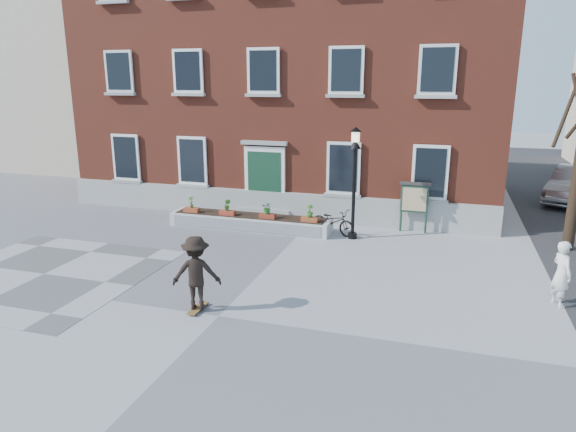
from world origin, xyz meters
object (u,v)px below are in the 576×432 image
(bystander, at_px, (561,274))
(lamp_post, at_px, (355,168))
(skateboarder, at_px, (196,273))
(parked_car, at_px, (576,185))
(notice_board, at_px, (415,199))
(bicycle, at_px, (333,221))

(bystander, xyz_separation_m, lamp_post, (-5.91, 4.05, 1.70))
(lamp_post, height_order, skateboarder, lamp_post)
(parked_car, height_order, notice_board, notice_board)
(parked_car, distance_m, lamp_post, 12.28)
(notice_board, bearing_deg, bicycle, -158.35)
(lamp_post, bearing_deg, bystander, -34.38)
(bicycle, xyz_separation_m, skateboarder, (-1.77, -7.30, 0.51))
(skateboarder, bearing_deg, parked_car, 53.81)
(parked_car, distance_m, skateboarder, 19.12)
(parked_car, xyz_separation_m, lamp_post, (-8.73, -8.46, 1.72))
(notice_board, distance_m, skateboarder, 9.56)
(parked_car, xyz_separation_m, notice_board, (-6.74, -7.02, 0.44))
(parked_car, relative_size, skateboarder, 2.62)
(lamp_post, height_order, notice_board, lamp_post)
(parked_car, relative_size, lamp_post, 1.26)
(bicycle, bearing_deg, parked_car, -27.79)
(notice_board, bearing_deg, lamp_post, -144.15)
(bystander, height_order, notice_board, notice_board)
(bystander, height_order, lamp_post, lamp_post)
(bystander, bearing_deg, lamp_post, 30.23)
(lamp_post, bearing_deg, parked_car, 44.11)
(bicycle, relative_size, notice_board, 0.96)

